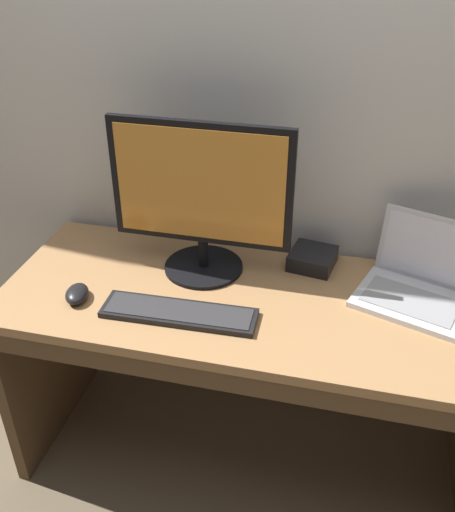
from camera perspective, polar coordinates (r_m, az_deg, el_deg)
The scene contains 7 objects.
ground_plane at distance 2.30m, azimuth 1.91°, elevation -19.16°, with size 14.00×14.00×0.00m, color brown.
desk at distance 1.91m, azimuth 2.13°, elevation -9.20°, with size 1.57×0.63×0.74m.
laptop_silver at distance 1.85m, azimuth 18.25°, elevation -2.70°, with size 0.39×0.36×0.23m.
external_monitor at distance 1.78m, azimuth -2.64°, elevation 5.83°, with size 0.57×0.26×0.51m.
wired_keyboard at distance 1.71m, azimuth -4.81°, elevation -5.62°, with size 0.46×0.13×0.02m.
computer_mouse at distance 1.83m, azimuth -14.65°, elevation -3.63°, with size 0.07×0.10×0.04m, color black.
external_drive_box at distance 1.94m, azimuth 8.39°, elevation -0.25°, with size 0.14×0.14×0.05m, color black.
Camera 1 is at (0.27, -1.42, 1.79)m, focal length 40.48 mm.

